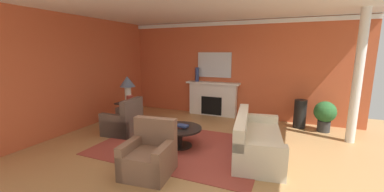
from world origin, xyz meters
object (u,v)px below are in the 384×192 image
vase_on_side_table (130,99)px  potted_plant (325,114)px  armchair_facing_fireplace (149,157)px  armchair_near_window (124,122)px  coffee_table (180,132)px  vase_mantel_left (197,74)px  table_lamp (127,84)px  sofa (256,141)px  vase_tall_corner (300,114)px  fireplace (213,100)px  mantel_mirror (214,65)px  side_table (129,112)px

vase_on_side_table → potted_plant: 5.32m
armchair_facing_fireplace → potted_plant: size_ratio=1.14×
armchair_near_window → coffee_table: (1.73, -0.18, 0.03)m
vase_mantel_left → table_lamp: bearing=-123.4°
sofa → vase_tall_corner: size_ratio=2.75×
coffee_table → vase_tall_corner: size_ratio=1.24×
armchair_facing_fireplace → sofa: bearing=43.6°
fireplace → vase_tall_corner: (2.70, -0.30, -0.14)m
armchair_near_window → vase_mantel_left: 3.02m
armchair_facing_fireplace → potted_plant: bearing=50.6°
vase_tall_corner → potted_plant: potted_plant is taller
armchair_near_window → mantel_mirror: bearing=61.0°
armchair_near_window → vase_on_side_table: (-0.16, 0.51, 0.50)m
vase_tall_corner → fireplace: bearing=173.7°
sofa → vase_on_side_table: vase_on_side_table is taller
sofa → armchair_facing_fireplace: bearing=-136.4°
table_lamp → vase_mantel_left: vase_mantel_left is taller
coffee_table → table_lamp: size_ratio=1.33×
fireplace → mantel_mirror: size_ratio=1.56×
armchair_near_window → vase_tall_corner: armchair_near_window is taller
fireplace → coffee_table: fireplace is taller
coffee_table → vase_tall_corner: (2.53, 2.57, 0.07)m
coffee_table → vase_on_side_table: 2.07m
fireplace → side_table: (-1.87, -2.05, -0.14)m
vase_mantel_left → coffee_table: bearing=-75.7°
coffee_table → vase_tall_corner: 3.61m
coffee_table → vase_mantel_left: (-0.72, 2.82, 1.03)m
mantel_mirror → armchair_facing_fireplace: size_ratio=1.21×
table_lamp → vase_tall_corner: 4.96m
table_lamp → vase_on_side_table: (0.15, -0.12, -0.41)m
fireplace → armchair_near_window: bearing=-120.1°
side_table → vase_on_side_table: 0.45m
sofa → armchair_near_window: armchair_near_window is taller
side_table → vase_on_side_table: bearing=-38.7°
sofa → side_table: size_ratio=3.16×
sofa → potted_plant: size_ratio=2.65×
armchair_facing_fireplace → armchair_near_window: bearing=140.0°
vase_mantel_left → potted_plant: vase_mantel_left is taller
vase_on_side_table → vase_tall_corner: 4.82m
potted_plant → coffee_table: bearing=-141.9°
fireplace → armchair_near_window: size_ratio=1.89×
vase_mantel_left → vase_on_side_table: bearing=-118.9°
sofa → table_lamp: size_ratio=2.94×
potted_plant → vase_on_side_table: bearing=-160.7°
mantel_mirror → vase_on_side_table: 3.00m
fireplace → armchair_facing_fireplace: (0.22, -4.18, -0.23)m
armchair_near_window → armchair_facing_fireplace: same height
armchair_near_window → potted_plant: armchair_near_window is taller
side_table → vase_mantel_left: vase_mantel_left is taller
fireplace → vase_on_side_table: (-1.72, -2.17, 0.27)m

